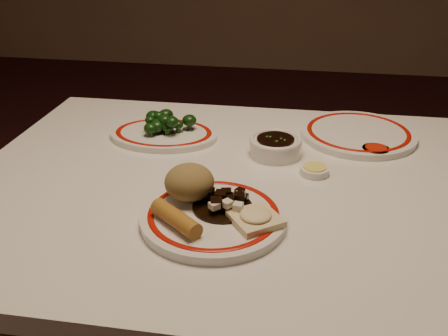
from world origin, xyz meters
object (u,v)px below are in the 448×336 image
stirfry_heap (224,202)px  soy_bowl (275,147)px  dining_table (244,217)px  broccoli_plate (164,134)px  broccoli_pile (164,122)px  main_plate (214,216)px  spring_roll (176,218)px  fried_wonton (256,217)px  rice_mound (189,182)px

stirfry_heap → soy_bowl: (0.08, 0.28, -0.01)m
dining_table → broccoli_plate: bearing=139.9°
stirfry_heap → broccoli_plate: size_ratio=0.41×
broccoli_pile → main_plate: bearing=-62.2°
spring_roll → broccoli_pile: size_ratio=0.85×
main_plate → spring_roll: bearing=-137.4°
spring_roll → fried_wonton: (0.14, 0.03, -0.01)m
main_plate → stirfry_heap: stirfry_heap is taller
dining_table → fried_wonton: size_ratio=10.75×
fried_wonton → broccoli_plate: size_ratio=0.40×
main_plate → soy_bowl: soy_bowl is taller
broccoli_plate → broccoli_pile: (0.00, 0.01, 0.03)m
dining_table → broccoli_pile: (-0.23, 0.20, 0.13)m
rice_mound → stirfry_heap: (0.07, -0.02, -0.02)m
broccoli_plate → soy_bowl: 0.29m
stirfry_heap → broccoli_plate: stirfry_heap is taller
fried_wonton → dining_table: bearing=103.0°
rice_mound → dining_table: bearing=52.5°
main_plate → broccoli_pile: 0.42m
fried_wonton → soy_bowl: size_ratio=0.92×
rice_mound → stirfry_heap: bearing=-18.3°
dining_table → soy_bowl: 0.19m
main_plate → broccoli_plate: (-0.19, 0.36, -0.00)m
rice_mound → broccoli_pile: bearing=113.5°
broccoli_pile → soy_bowl: 0.29m
stirfry_heap → broccoli_plate: (-0.21, 0.34, -0.02)m
dining_table → spring_roll: bearing=-113.2°
spring_roll → stirfry_heap: same height
rice_mound → broccoli_plate: 0.35m
fried_wonton → soy_bowl: 0.32m
soy_bowl → broccoli_plate: bearing=168.9°
stirfry_heap → broccoli_pile: (-0.21, 0.34, 0.01)m
spring_roll → soy_bowl: (0.15, 0.36, -0.01)m
rice_mound → stirfry_heap: 0.08m
main_plate → stirfry_heap: (0.02, 0.02, 0.02)m
spring_roll → broccoli_plate: bearing=58.2°
fried_wonton → stirfry_heap: (-0.06, 0.04, 0.00)m
main_plate → broccoli_plate: 0.41m
main_plate → broccoli_plate: main_plate is taller
broccoli_plate → stirfry_heap: bearing=-58.0°
soy_bowl → stirfry_heap: bearing=-105.1°
dining_table → spring_roll: 0.27m
rice_mound → fried_wonton: bearing=-25.8°
fried_wonton → stirfry_heap: stirfry_heap is taller
dining_table → spring_roll: (-0.09, -0.22, 0.13)m
main_plate → soy_bowl: 0.32m
rice_mound → soy_bowl: rice_mound is taller
spring_roll → dining_table: bearing=16.7°
main_plate → broccoli_pile: broccoli_pile is taller
spring_roll → broccoli_pile: 0.44m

